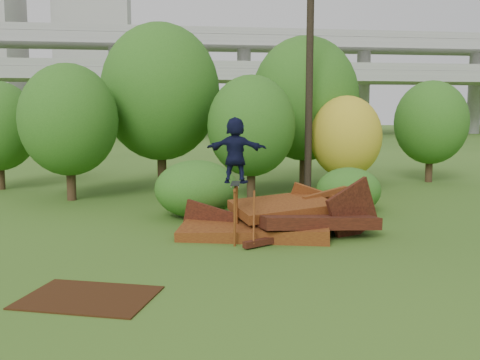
{
  "coord_description": "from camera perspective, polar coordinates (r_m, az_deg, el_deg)",
  "views": [
    {
      "loc": [
        -2.72,
        -11.33,
        3.32
      ],
      "look_at": [
        -0.8,
        2.0,
        1.6
      ],
      "focal_mm": 40.0,
      "sensor_mm": 36.0,
      "label": 1
    }
  ],
  "objects": [
    {
      "name": "ground",
      "position": [
        12.11,
        5.16,
        -8.66
      ],
      "size": [
        240.0,
        240.0,
        0.0
      ],
      "primitive_type": "plane",
      "color": "#2D5116",
      "rests_on": "ground"
    },
    {
      "name": "scrap_pile",
      "position": [
        14.71,
        4.07,
        -4.37
      ],
      "size": [
        5.7,
        3.41,
        1.84
      ],
      "color": "#41150B",
      "rests_on": "ground"
    },
    {
      "name": "grind_rail",
      "position": [
        13.71,
        -0.46,
        -2.62
      ],
      "size": [
        0.32,
        1.37,
        1.45
      ],
      "color": "brown",
      "rests_on": "ground"
    },
    {
      "name": "skateboard",
      "position": [
        13.51,
        -0.48,
        -0.37
      ],
      "size": [
        0.36,
        0.83,
        0.08
      ],
      "rotation": [
        0.0,
        0.0,
        1.38
      ],
      "color": "black",
      "rests_on": "grind_rail"
    },
    {
      "name": "skater",
      "position": [
        13.43,
        -0.49,
        3.21
      ],
      "size": [
        1.61,
        0.94,
        1.66
      ],
      "primitive_type": "imported",
      "rotation": [
        0.0,
        0.0,
        2.83
      ],
      "color": "black",
      "rests_on": "skateboard"
    },
    {
      "name": "flat_plate",
      "position": [
        10.17,
        -15.84,
        -11.95
      ],
      "size": [
        2.7,
        2.3,
        0.03
      ],
      "primitive_type": "cube",
      "rotation": [
        0.0,
        0.0,
        -0.34
      ],
      "color": "#321A0A",
      "rests_on": "ground"
    },
    {
      "name": "tree_0",
      "position": [
        20.97,
        -17.8,
        6.12
      ],
      "size": [
        3.63,
        3.63,
        5.12
      ],
      "color": "black",
      "rests_on": "ground"
    },
    {
      "name": "tree_1",
      "position": [
        23.52,
        -8.47,
        9.24
      ],
      "size": [
        5.1,
        5.1,
        7.1
      ],
      "color": "black",
      "rests_on": "ground"
    },
    {
      "name": "tree_2",
      "position": [
        20.39,
        1.21,
        5.77
      ],
      "size": [
        3.35,
        3.35,
        4.72
      ],
      "color": "black",
      "rests_on": "ground"
    },
    {
      "name": "tree_3",
      "position": [
        24.26,
        6.92,
        8.58
      ],
      "size": [
        4.8,
        4.8,
        6.66
      ],
      "color": "black",
      "rests_on": "ground"
    },
    {
      "name": "tree_4",
      "position": [
        22.1,
        11.25,
        4.53
      ],
      "size": [
        2.88,
        2.88,
        3.98
      ],
      "color": "black",
      "rests_on": "ground"
    },
    {
      "name": "tree_5",
      "position": [
        26.84,
        19.7,
        5.79
      ],
      "size": [
        3.41,
        3.41,
        4.79
      ],
      "color": "black",
      "rests_on": "ground"
    },
    {
      "name": "shrub_left",
      "position": [
        16.92,
        -4.68,
        -0.94
      ],
      "size": [
        2.63,
        2.42,
        1.82
      ],
      "primitive_type": "ellipsoid",
      "color": "#1C4913",
      "rests_on": "ground"
    },
    {
      "name": "shrub_right",
      "position": [
        17.95,
        11.51,
        -1.08
      ],
      "size": [
        2.14,
        1.96,
        1.51
      ],
      "primitive_type": "ellipsoid",
      "color": "#1C4913",
      "rests_on": "ground"
    },
    {
      "name": "utility_pole",
      "position": [
        21.05,
        7.41,
        10.53
      ],
      "size": [
        1.4,
        0.28,
        8.93
      ],
      "color": "black",
      "rests_on": "ground"
    },
    {
      "name": "freeway_overpass",
      "position": [
        74.62,
        -6.23,
        12.61
      ],
      "size": [
        160.0,
        15.0,
        13.7
      ],
      "color": "gray",
      "rests_on": "ground"
    },
    {
      "name": "building_right",
      "position": [
        114.6,
        -15.18,
        12.36
      ],
      "size": [
        14.0,
        14.0,
        28.0
      ],
      "primitive_type": "cube",
      "color": "#9E9E99",
      "rests_on": "ground"
    }
  ]
}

